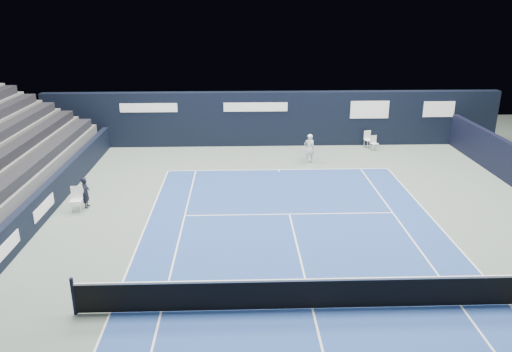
{
  "coord_description": "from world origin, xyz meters",
  "views": [
    {
      "loc": [
        -1.95,
        -11.58,
        7.96
      ],
      "look_at": [
        -1.29,
        7.31,
        1.3
      ],
      "focal_mm": 35.0,
      "sensor_mm": 36.0,
      "label": 1
    }
  ],
  "objects_px": {
    "folding_chair_back_b": "(374,142)",
    "line_judge_chair": "(76,197)",
    "tennis_net": "(313,293)",
    "tennis_player": "(309,148)",
    "folding_chair_back_a": "(368,136)"
  },
  "relations": [
    {
      "from": "folding_chair_back_b",
      "to": "line_judge_chair",
      "type": "bearing_deg",
      "value": -163.71
    },
    {
      "from": "tennis_net",
      "to": "tennis_player",
      "type": "distance_m",
      "value": 13.17
    },
    {
      "from": "folding_chair_back_a",
      "to": "tennis_net",
      "type": "height_order",
      "value": "tennis_net"
    },
    {
      "from": "line_judge_chair",
      "to": "tennis_net",
      "type": "bearing_deg",
      "value": -42.46
    },
    {
      "from": "line_judge_chair",
      "to": "tennis_player",
      "type": "xyz_separation_m",
      "value": [
        10.12,
        5.98,
        0.19
      ]
    },
    {
      "from": "tennis_player",
      "to": "folding_chair_back_b",
      "type": "bearing_deg",
      "value": 28.54
    },
    {
      "from": "folding_chair_back_b",
      "to": "line_judge_chair",
      "type": "xyz_separation_m",
      "value": [
        -14.09,
        -8.13,
        0.1
      ]
    },
    {
      "from": "folding_chair_back_b",
      "to": "line_judge_chair",
      "type": "relative_size",
      "value": 0.82
    },
    {
      "from": "line_judge_chair",
      "to": "tennis_net",
      "type": "height_order",
      "value": "tennis_net"
    },
    {
      "from": "line_judge_chair",
      "to": "folding_chair_back_b",
      "type": "bearing_deg",
      "value": 27.49
    },
    {
      "from": "folding_chair_back_a",
      "to": "line_judge_chair",
      "type": "xyz_separation_m",
      "value": [
        -13.87,
        -8.73,
        -0.07
      ]
    },
    {
      "from": "folding_chair_back_b",
      "to": "tennis_player",
      "type": "xyz_separation_m",
      "value": [
        -3.96,
        -2.16,
        0.29
      ]
    },
    {
      "from": "tennis_net",
      "to": "tennis_player",
      "type": "bearing_deg",
      "value": 82.72
    },
    {
      "from": "line_judge_chair",
      "to": "tennis_net",
      "type": "distance_m",
      "value": 11.03
    },
    {
      "from": "folding_chair_back_a",
      "to": "folding_chair_back_b",
      "type": "bearing_deg",
      "value": -88.51
    }
  ]
}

